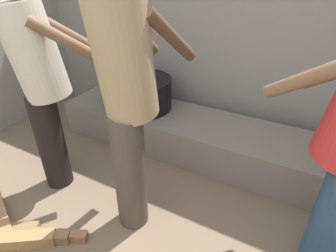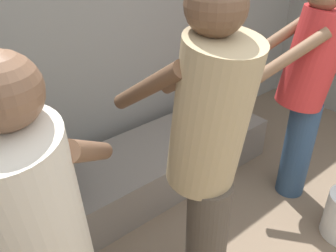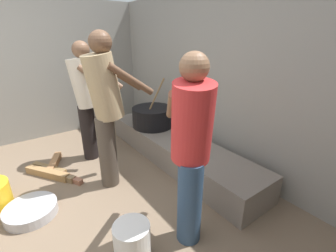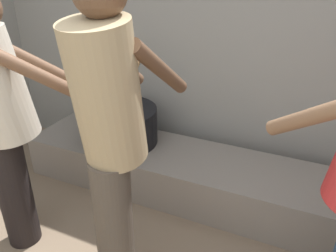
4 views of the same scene
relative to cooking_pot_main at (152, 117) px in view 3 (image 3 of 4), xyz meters
name	(u,v)px [view 3 (image 3 of 4)]	position (x,y,z in m)	size (l,w,h in m)	color
ground_plane	(11,243)	(0.85, -1.96, -0.47)	(9.93, 9.93, 0.00)	#75604C
block_enclosure_rear	(224,81)	(0.85, 0.53, 0.60)	(4.85, 0.20, 2.15)	gray
hearth_ledge	(177,150)	(0.59, 0.01, -0.31)	(2.62, 0.60, 0.33)	slate
cooking_pot_main	(152,117)	(0.00, 0.00, 0.00)	(0.60, 0.60, 0.74)	black
cook_in_tan_shirt	(106,103)	(0.54, -0.90, 0.49)	(0.37, 0.70, 1.67)	#4C4238
cook_in_cream_shirt	(86,96)	(-0.18, -0.88, 0.42)	(0.67, 0.70, 1.56)	black
cook_in_red_shirt	(191,144)	(1.65, -0.70, 0.40)	(0.71, 0.62, 1.53)	navy
bucket_white_plastic	(132,242)	(1.57, -1.19, -0.32)	(0.28, 0.28, 0.31)	silver
metal_mixing_bowl	(31,211)	(0.58, -1.77, -0.42)	(0.47, 0.47, 0.10)	#B7B7BC
firewood_pile	(54,171)	(-0.06, -1.44, -0.44)	(0.89, 0.51, 0.09)	olive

